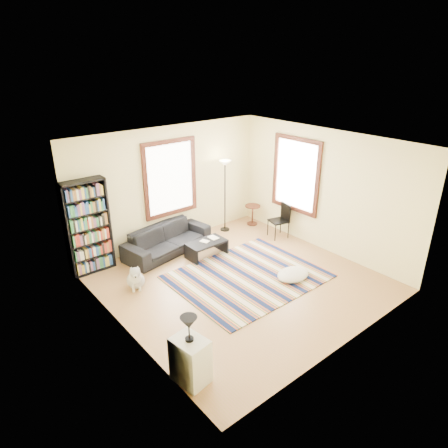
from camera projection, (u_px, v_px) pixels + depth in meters
floor at (240, 283)px, 8.16m from camera, size 5.00×5.00×0.10m
ceiling at (242, 141)px, 7.00m from camera, size 5.00×5.00×0.10m
wall_back at (169, 186)px, 9.39m from camera, size 5.00×0.10×2.80m
wall_front at (358, 270)px, 5.77m from camera, size 5.00×0.10×2.80m
wall_left at (116, 258)px, 6.09m from camera, size 0.10×5.00×2.80m
wall_right at (324, 190)px, 9.07m from camera, size 0.10×5.00×2.80m
window_back at (170, 178)px, 9.25m from camera, size 1.20×0.06×1.60m
window_right at (296, 175)px, 9.51m from camera, size 0.06×1.20×1.60m
rug at (248, 276)px, 8.29m from camera, size 2.94×2.35×0.02m
sofa at (167, 239)px, 9.22m from camera, size 1.19×2.23×0.62m
bookshelf at (88, 227)px, 8.15m from camera, size 0.90×0.30×2.00m
coffee_table at (207, 249)px, 9.06m from camera, size 1.02×0.78×0.36m
book_a at (203, 243)px, 8.93m from camera, size 0.23×0.20×0.02m
book_b at (210, 239)px, 9.11m from camera, size 0.25×0.19×0.02m
floor_cushion at (293, 274)px, 8.20m from camera, size 0.80×0.65×0.18m
floor_lamp at (225, 196)px, 10.10m from camera, size 0.31×0.31×1.86m
side_table at (252, 215)px, 10.71m from camera, size 0.43×0.43×0.54m
folding_chair at (278, 221)px, 9.91m from camera, size 0.51×0.49×0.86m
white_cabinet at (190, 360)px, 5.55m from camera, size 0.45×0.55×0.70m
table_lamp at (189, 329)px, 5.34m from camera, size 0.32×0.32×0.38m
dog at (135, 276)px, 7.82m from camera, size 0.56×0.64×0.53m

